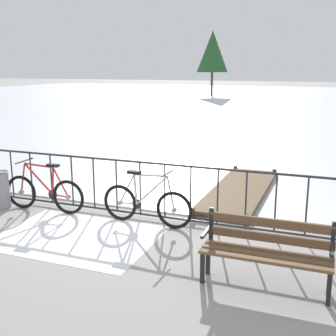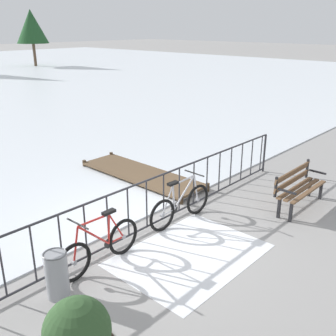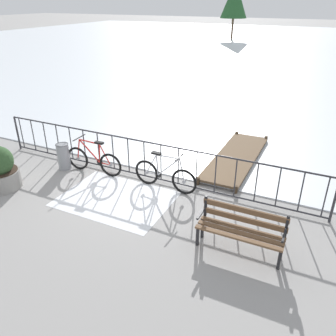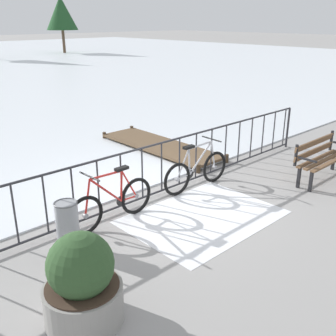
{
  "view_description": "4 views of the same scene",
  "coord_description": "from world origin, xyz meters",
  "px_view_note": "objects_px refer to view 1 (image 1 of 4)",
  "views": [
    {
      "loc": [
        3.64,
        -6.78,
        2.7
      ],
      "look_at": [
        0.89,
        0.33,
        0.9
      ],
      "focal_mm": 45.92,
      "sensor_mm": 36.0,
      "label": 1
    },
    {
      "loc": [
        -4.8,
        -4.96,
        3.82
      ],
      "look_at": [
        0.99,
        0.35,
        0.95
      ],
      "focal_mm": 42.05,
      "sensor_mm": 36.0,
      "label": 2
    },
    {
      "loc": [
        4.0,
        -6.87,
        4.29
      ],
      "look_at": [
        0.94,
        -0.54,
        0.76
      ],
      "focal_mm": 36.36,
      "sensor_mm": 36.0,
      "label": 3
    },
    {
      "loc": [
        -4.8,
        -5.29,
        3.24
      ],
      "look_at": [
        -0.01,
        -0.19,
        0.6
      ],
      "focal_mm": 42.71,
      "sensor_mm": 36.0,
      "label": 4
    }
  ],
  "objects_px": {
    "park_bench": "(267,247)",
    "trash_bin": "(1,190)",
    "bicycle_second": "(44,193)",
    "bicycle_near_railing": "(146,204)"
  },
  "relations": [
    {
      "from": "bicycle_near_railing",
      "to": "park_bench",
      "type": "relative_size",
      "value": 1.07
    },
    {
      "from": "bicycle_near_railing",
      "to": "bicycle_second",
      "type": "distance_m",
      "value": 2.1
    },
    {
      "from": "bicycle_second",
      "to": "trash_bin",
      "type": "relative_size",
      "value": 2.34
    },
    {
      "from": "bicycle_near_railing",
      "to": "bicycle_second",
      "type": "height_order",
      "value": "same"
    },
    {
      "from": "park_bench",
      "to": "trash_bin",
      "type": "distance_m",
      "value": 5.44
    },
    {
      "from": "park_bench",
      "to": "trash_bin",
      "type": "relative_size",
      "value": 2.19
    },
    {
      "from": "bicycle_near_railing",
      "to": "trash_bin",
      "type": "relative_size",
      "value": 2.34
    },
    {
      "from": "bicycle_near_railing",
      "to": "bicycle_second",
      "type": "relative_size",
      "value": 1.0
    },
    {
      "from": "bicycle_second",
      "to": "trash_bin",
      "type": "xyz_separation_m",
      "value": [
        -0.91,
        -0.15,
        0.0
      ]
    },
    {
      "from": "trash_bin",
      "to": "bicycle_second",
      "type": "bearing_deg",
      "value": 9.03
    }
  ]
}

